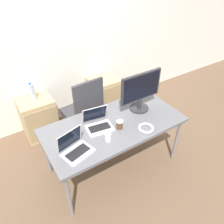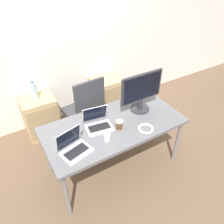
{
  "view_description": "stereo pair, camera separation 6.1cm",
  "coord_description": "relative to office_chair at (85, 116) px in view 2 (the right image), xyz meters",
  "views": [
    {
      "loc": [
        -1.07,
        -1.64,
        2.37
      ],
      "look_at": [
        0.0,
        0.04,
        0.88
      ],
      "focal_mm": 35.0,
      "sensor_mm": 36.0,
      "label": 1
    },
    {
      "loc": [
        -1.02,
        -1.68,
        2.37
      ],
      "look_at": [
        0.0,
        0.04,
        0.88
      ],
      "focal_mm": 35.0,
      "sensor_mm": 36.0,
      "label": 2
    }
  ],
  "objects": [
    {
      "name": "monitor",
      "position": [
        0.5,
        -0.64,
        0.61
      ],
      "size": [
        0.56,
        0.24,
        0.5
      ],
      "color": "#2D2D33",
      "rests_on": "desk"
    },
    {
      "name": "cabinet_right",
      "position": [
        0.61,
        0.43,
        -0.07
      ],
      "size": [
        0.48,
        0.43,
        0.64
      ],
      "color": "tan",
      "rests_on": "ground_plane"
    },
    {
      "name": "mouse",
      "position": [
        0.16,
        -0.74,
        0.36
      ],
      "size": [
        0.04,
        0.07,
        0.03
      ],
      "color": "silver",
      "rests_on": "desk"
    },
    {
      "name": "wall_back",
      "position": [
        0.06,
        0.68,
        0.92
      ],
      "size": [
        10.0,
        0.05,
        2.6
      ],
      "color": "white",
      "rests_on": "ground_plane"
    },
    {
      "name": "ground_plane",
      "position": [
        0.06,
        -0.73,
        -0.38
      ],
      "size": [
        14.0,
        14.0,
        0.0
      ],
      "primitive_type": "plane",
      "color": "brown"
    },
    {
      "name": "desk",
      "position": [
        0.06,
        -0.73,
        0.29
      ],
      "size": [
        1.65,
        0.8,
        0.73
      ],
      "color": "slate",
      "rests_on": "ground_plane"
    },
    {
      "name": "office_chair",
      "position": [
        0.0,
        0.0,
        0.0
      ],
      "size": [
        0.56,
        0.58,
        1.05
      ],
      "color": "#232326",
      "rests_on": "ground_plane"
    },
    {
      "name": "coffee_cup_brown",
      "position": [
        0.08,
        -0.82,
        0.39
      ],
      "size": [
        0.08,
        0.08,
        0.1
      ],
      "color": "brown",
      "rests_on": "desk"
    },
    {
      "name": "cabinet_left",
      "position": [
        -0.56,
        0.43,
        -0.07
      ],
      "size": [
        0.48,
        0.43,
        0.64
      ],
      "color": "tan",
      "rests_on": "ground_plane"
    },
    {
      "name": "laptop_right",
      "position": [
        -0.5,
        -0.88,
        0.39
      ],
      "size": [
        0.35,
        0.32,
        0.23
      ],
      "color": "silver",
      "rests_on": "desk"
    },
    {
      "name": "water_bottle",
      "position": [
        -0.56,
        0.43,
        0.38
      ],
      "size": [
        0.08,
        0.08,
        0.27
      ],
      "color": "silver",
      "rests_on": "cabinet_left"
    },
    {
      "name": "cable_coil",
      "position": [
        0.32,
        -1.0,
        0.36
      ],
      "size": [
        0.18,
        0.18,
        0.03
      ],
      "color": "white",
      "rests_on": "desk"
    },
    {
      "name": "laptop_left",
      "position": [
        -0.12,
        -0.67,
        0.39
      ],
      "size": [
        0.33,
        0.31,
        0.23
      ],
      "color": "silver",
      "rests_on": "desk"
    },
    {
      "name": "coffee_cup_white",
      "position": [
        -0.14,
        -0.92,
        0.39
      ],
      "size": [
        0.07,
        0.07,
        0.1
      ],
      "color": "white",
      "rests_on": "desk"
    }
  ]
}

